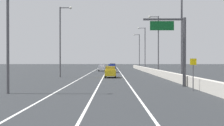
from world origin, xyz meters
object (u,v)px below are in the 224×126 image
at_px(lamp_post_right_third, 157,41).
at_px(car_yellow_3, 110,72).
at_px(overhead_sign_gantry, 177,43).
at_px(lamp_post_left_near, 10,14).
at_px(speed_advisory_sign, 192,72).
at_px(lamp_post_left_mid, 61,37).
at_px(car_white_0, 101,67).
at_px(car_blue_2, 111,68).
at_px(lamp_post_right_fifth, 138,49).
at_px(lamp_post_right_second, 179,31).
at_px(lamp_post_right_fourth, 144,46).
at_px(car_black_1, 112,67).

height_order(lamp_post_right_third, car_yellow_3, lamp_post_right_third).
relative_size(overhead_sign_gantry, lamp_post_left_near, 0.63).
bearing_deg(speed_advisory_sign, lamp_post_left_near, -171.49).
xyz_separation_m(lamp_post_right_third, lamp_post_left_mid, (-17.80, -9.66, 0.00)).
relative_size(lamp_post_right_third, car_white_0, 2.76).
relative_size(lamp_post_right_third, lamp_post_left_near, 1.00).
xyz_separation_m(lamp_post_right_third, car_blue_2, (-9.25, 9.72, -5.76)).
relative_size(overhead_sign_gantry, car_blue_2, 1.66).
bearing_deg(lamp_post_left_mid, car_white_0, 78.21).
height_order(lamp_post_right_fifth, lamp_post_left_mid, same).
relative_size(speed_advisory_sign, lamp_post_right_third, 0.25).
bearing_deg(overhead_sign_gantry, lamp_post_left_near, -156.91).
distance_m(overhead_sign_gantry, speed_advisory_sign, 5.24).
bearing_deg(lamp_post_right_fifth, car_white_0, -119.64).
height_order(lamp_post_left_near, lamp_post_left_mid, same).
height_order(car_blue_2, car_yellow_3, car_blue_2).
distance_m(lamp_post_right_third, car_white_0, 22.49).
relative_size(overhead_sign_gantry, lamp_post_right_third, 0.63).
bearing_deg(car_white_0, speed_advisory_sign, -78.01).
height_order(lamp_post_right_second, lamp_post_left_mid, same).
height_order(lamp_post_right_fourth, car_white_0, lamp_post_right_fourth).
xyz_separation_m(car_black_1, car_yellow_3, (-0.43, -39.43, -0.02)).
distance_m(overhead_sign_gantry, car_blue_2, 37.04).
bearing_deg(car_blue_2, overhead_sign_gantry, -78.76).
xyz_separation_m(car_white_0, car_black_1, (2.94, 10.49, -0.01)).
distance_m(lamp_post_right_fourth, lamp_post_left_near, 55.55).
distance_m(lamp_post_left_near, car_white_0, 51.94).
distance_m(lamp_post_right_fifth, lamp_post_left_near, 74.48).
distance_m(speed_advisory_sign, lamp_post_left_mid, 27.02).
bearing_deg(car_black_1, lamp_post_left_mid, -102.87).
height_order(lamp_post_right_second, car_blue_2, lamp_post_right_second).
height_order(car_white_0, car_yellow_3, car_white_0).
xyz_separation_m(speed_advisory_sign, lamp_post_left_mid, (-16.17, 21.07, 4.99)).
height_order(lamp_post_right_fourth, car_yellow_3, lamp_post_right_fourth).
bearing_deg(lamp_post_right_fifth, car_black_1, -130.55).
bearing_deg(lamp_post_left_near, lamp_post_right_fifth, 76.15).
bearing_deg(car_blue_2, lamp_post_left_near, -101.35).
height_order(overhead_sign_gantry, lamp_post_right_second, lamp_post_right_second).
height_order(speed_advisory_sign, car_yellow_3, speed_advisory_sign).
distance_m(overhead_sign_gantry, lamp_post_left_near, 17.28).
bearing_deg(lamp_post_left_near, lamp_post_left_mid, 89.86).
bearing_deg(overhead_sign_gantry, car_black_1, 97.24).
height_order(car_black_1, car_blue_2, car_blue_2).
distance_m(car_white_0, car_black_1, 10.89).
bearing_deg(lamp_post_right_second, lamp_post_right_fifth, 89.89).
height_order(lamp_post_right_third, car_white_0, lamp_post_right_third).
bearing_deg(overhead_sign_gantry, car_blue_2, 101.24).
bearing_deg(lamp_post_left_mid, car_yellow_3, -7.90).
bearing_deg(lamp_post_right_third, overhead_sign_gantry, -94.48).
height_order(overhead_sign_gantry, car_yellow_3, overhead_sign_gantry).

